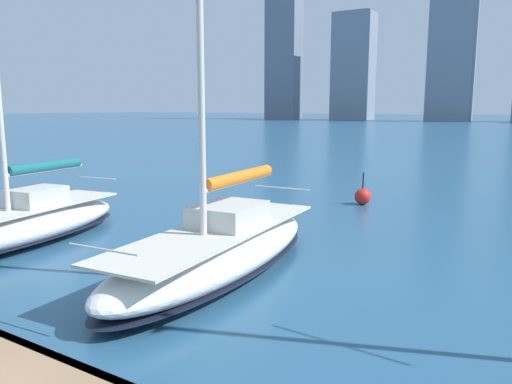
{
  "coord_description": "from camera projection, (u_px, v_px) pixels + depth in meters",
  "views": [
    {
      "loc": [
        -6.02,
        2.88,
        4.18
      ],
      "look_at": [
        0.13,
        -6.99,
        2.2
      ],
      "focal_mm": 35.0,
      "sensor_mm": 36.0,
      "label": 1
    }
  ],
  "objects": [
    {
      "name": "sailboat_teal",
      "position": [
        25.0,
        220.0,
        15.5
      ],
      "size": [
        3.36,
        7.69,
        13.09
      ],
      "color": "white",
      "rests_on": "ground"
    },
    {
      "name": "city_skyline",
      "position": [
        495.0,
        45.0,
        142.84
      ],
      "size": [
        175.03,
        12.72,
        54.38
      ],
      "color": "gray",
      "rests_on": "ground"
    },
    {
      "name": "sailboat_orange",
      "position": [
        219.0,
        248.0,
        12.59
      ],
      "size": [
        3.22,
        8.78,
        10.67
      ],
      "color": "white",
      "rests_on": "ground"
    },
    {
      "name": "channel_buoy",
      "position": [
        363.0,
        196.0,
        21.64
      ],
      "size": [
        0.7,
        0.7,
        1.4
      ],
      "color": "red",
      "rests_on": "ground"
    }
  ]
}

